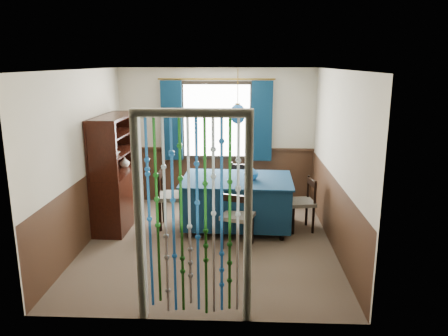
{
  "coord_description": "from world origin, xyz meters",
  "views": [
    {
      "loc": [
        0.48,
        -6.0,
        2.61
      ],
      "look_at": [
        0.2,
        0.44,
        1.03
      ],
      "focal_mm": 35.0,
      "sensor_mm": 36.0,
      "label": 1
    }
  ],
  "objects_px": {
    "chair_right": "(302,202)",
    "bowl_shelf": "(114,153)",
    "sideboard": "(117,188)",
    "vase_sideboard": "(125,161)",
    "vase_table": "(251,173)",
    "chair_left": "(171,197)",
    "pendant_lamp": "(238,114)",
    "chair_near": "(237,217)",
    "chair_far": "(241,187)",
    "dining_table": "(237,200)"
  },
  "relations": [
    {
      "from": "chair_left",
      "to": "pendant_lamp",
      "type": "relative_size",
      "value": 1.17
    },
    {
      "from": "bowl_shelf",
      "to": "dining_table",
      "type": "bearing_deg",
      "value": 5.2
    },
    {
      "from": "chair_near",
      "to": "vase_sideboard",
      "type": "distance_m",
      "value": 2.27
    },
    {
      "from": "chair_right",
      "to": "sideboard",
      "type": "bearing_deg",
      "value": 77.82
    },
    {
      "from": "chair_left",
      "to": "sideboard",
      "type": "distance_m",
      "value": 0.9
    },
    {
      "from": "chair_right",
      "to": "pendant_lamp",
      "type": "height_order",
      "value": "pendant_lamp"
    },
    {
      "from": "chair_left",
      "to": "vase_table",
      "type": "distance_m",
      "value": 1.35
    },
    {
      "from": "vase_table",
      "to": "chair_far",
      "type": "bearing_deg",
      "value": 101.35
    },
    {
      "from": "chair_near",
      "to": "chair_right",
      "type": "bearing_deg",
      "value": 53.7
    },
    {
      "from": "pendant_lamp",
      "to": "vase_table",
      "type": "height_order",
      "value": "pendant_lamp"
    },
    {
      "from": "pendant_lamp",
      "to": "vase_sideboard",
      "type": "bearing_deg",
      "value": 167.64
    },
    {
      "from": "pendant_lamp",
      "to": "vase_sideboard",
      "type": "distance_m",
      "value": 2.1
    },
    {
      "from": "chair_near",
      "to": "chair_left",
      "type": "bearing_deg",
      "value": 163.11
    },
    {
      "from": "chair_right",
      "to": "bowl_shelf",
      "type": "distance_m",
      "value": 3.02
    },
    {
      "from": "chair_right",
      "to": "bowl_shelf",
      "type": "relative_size",
      "value": 4.06
    },
    {
      "from": "sideboard",
      "to": "bowl_shelf",
      "type": "xyz_separation_m",
      "value": [
        0.06,
        -0.29,
        0.63
      ]
    },
    {
      "from": "chair_right",
      "to": "sideboard",
      "type": "relative_size",
      "value": 0.47
    },
    {
      "from": "pendant_lamp",
      "to": "vase_sideboard",
      "type": "relative_size",
      "value": 4.38
    },
    {
      "from": "chair_left",
      "to": "chair_right",
      "type": "bearing_deg",
      "value": 86.37
    },
    {
      "from": "vase_table",
      "to": "vase_sideboard",
      "type": "xyz_separation_m",
      "value": [
        -2.1,
        0.46,
        0.06
      ]
    },
    {
      "from": "chair_left",
      "to": "pendant_lamp",
      "type": "height_order",
      "value": "pendant_lamp"
    },
    {
      "from": "dining_table",
      "to": "vase_table",
      "type": "height_order",
      "value": "vase_table"
    },
    {
      "from": "dining_table",
      "to": "bowl_shelf",
      "type": "distance_m",
      "value": 2.04
    },
    {
      "from": "vase_sideboard",
      "to": "vase_table",
      "type": "bearing_deg",
      "value": -12.42
    },
    {
      "from": "chair_near",
      "to": "sideboard",
      "type": "distance_m",
      "value": 2.13
    },
    {
      "from": "sideboard",
      "to": "bowl_shelf",
      "type": "relative_size",
      "value": 8.6
    },
    {
      "from": "bowl_shelf",
      "to": "vase_sideboard",
      "type": "height_order",
      "value": "bowl_shelf"
    },
    {
      "from": "sideboard",
      "to": "chair_far",
      "type": "bearing_deg",
      "value": 18.83
    },
    {
      "from": "dining_table",
      "to": "chair_near",
      "type": "bearing_deg",
      "value": -87.28
    },
    {
      "from": "pendant_lamp",
      "to": "vase_table",
      "type": "relative_size",
      "value": 3.86
    },
    {
      "from": "chair_left",
      "to": "chair_far",
      "type": "bearing_deg",
      "value": 119.89
    },
    {
      "from": "chair_far",
      "to": "vase_sideboard",
      "type": "relative_size",
      "value": 4.69
    },
    {
      "from": "sideboard",
      "to": "chair_left",
      "type": "bearing_deg",
      "value": -4.01
    },
    {
      "from": "vase_table",
      "to": "vase_sideboard",
      "type": "relative_size",
      "value": 1.14
    },
    {
      "from": "sideboard",
      "to": "vase_sideboard",
      "type": "relative_size",
      "value": 9.6
    },
    {
      "from": "chair_far",
      "to": "pendant_lamp",
      "type": "distance_m",
      "value": 1.56
    },
    {
      "from": "chair_left",
      "to": "chair_near",
      "type": "bearing_deg",
      "value": 52.07
    },
    {
      "from": "pendant_lamp",
      "to": "dining_table",
      "type": "bearing_deg",
      "value": 0.0
    },
    {
      "from": "chair_right",
      "to": "chair_near",
      "type": "bearing_deg",
      "value": 115.45
    },
    {
      "from": "chair_near",
      "to": "vase_table",
      "type": "height_order",
      "value": "vase_table"
    },
    {
      "from": "chair_far",
      "to": "chair_left",
      "type": "relative_size",
      "value": 0.92
    },
    {
      "from": "bowl_shelf",
      "to": "vase_table",
      "type": "bearing_deg",
      "value": 3.31
    },
    {
      "from": "chair_far",
      "to": "vase_table",
      "type": "relative_size",
      "value": 4.13
    },
    {
      "from": "dining_table",
      "to": "vase_table",
      "type": "bearing_deg",
      "value": -11.05
    },
    {
      "from": "chair_right",
      "to": "pendant_lamp",
      "type": "distance_m",
      "value": 1.73
    },
    {
      "from": "chair_right",
      "to": "vase_table",
      "type": "height_order",
      "value": "vase_table"
    },
    {
      "from": "pendant_lamp",
      "to": "vase_table",
      "type": "distance_m",
      "value": 0.93
    },
    {
      "from": "chair_right",
      "to": "vase_sideboard",
      "type": "relative_size",
      "value": 4.53
    },
    {
      "from": "chair_right",
      "to": "vase_sideboard",
      "type": "xyz_separation_m",
      "value": [
        -2.91,
        0.42,
        0.54
      ]
    },
    {
      "from": "pendant_lamp",
      "to": "bowl_shelf",
      "type": "xyz_separation_m",
      "value": [
        -1.88,
        -0.17,
        -0.59
      ]
    }
  ]
}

